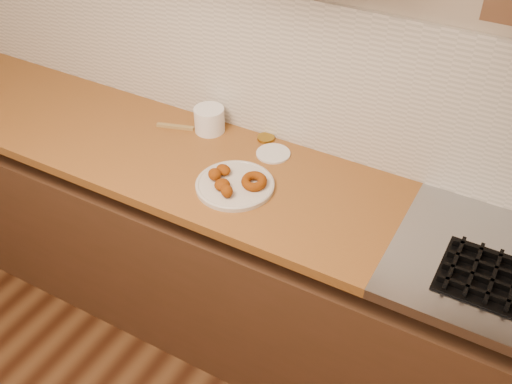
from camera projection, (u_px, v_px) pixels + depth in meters
wall_back at (310, 39)px, 2.14m from camera, size 4.00×0.02×2.70m
base_cabinet at (266, 279)px, 2.53m from camera, size 3.60×0.60×0.77m
butcher_block at (129, 141)px, 2.47m from camera, size 2.30×0.62×0.04m
backsplash at (307, 78)px, 2.22m from camera, size 3.60×0.02×0.60m
donut_plate at (235, 185)px, 2.19m from camera, size 0.29×0.29×0.02m
ring_donut at (254, 181)px, 2.17m from camera, size 0.13×0.13×0.04m
fried_dough_chunks at (222, 180)px, 2.17m from camera, size 0.16×0.18×0.05m
plastic_tub at (209, 120)px, 2.46m from camera, size 0.16×0.16×0.10m
tub_lid at (273, 154)px, 2.36m from camera, size 0.14×0.14×0.01m
brass_jar_lid at (266, 138)px, 2.44m from camera, size 0.08×0.08×0.01m
wooden_utensil at (175, 127)px, 2.50m from camera, size 0.16×0.07×0.01m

